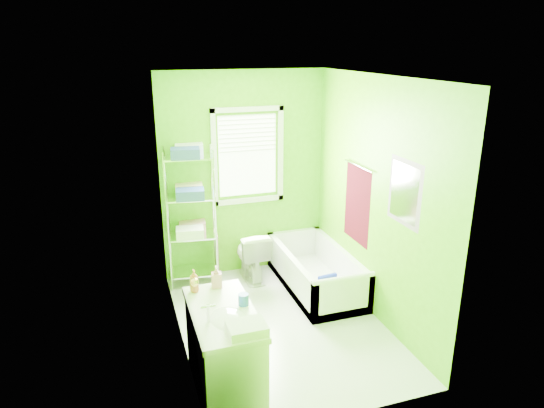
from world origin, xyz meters
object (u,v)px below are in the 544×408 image
object	(u,v)px
bathtub	(316,276)
toilet	(251,255)
vanity	(224,348)
wire_shelf_unit	(192,202)

from	to	relation	value
bathtub	toilet	world-z (taller)	toilet
vanity	bathtub	bearing A→B (deg)	44.30
bathtub	vanity	xyz separation A→B (m)	(-1.48, -1.44, 0.25)
toilet	wire_shelf_unit	xyz separation A→B (m)	(-0.70, 0.11, 0.75)
wire_shelf_unit	toilet	bearing A→B (deg)	-8.50
toilet	vanity	size ratio (longest dim) A/B	0.64
bathtub	wire_shelf_unit	xyz separation A→B (m)	(-1.39, 0.62, 0.92)
toilet	vanity	world-z (taller)	vanity
vanity	wire_shelf_unit	size ratio (longest dim) A/B	0.58
bathtub	wire_shelf_unit	bearing A→B (deg)	155.94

